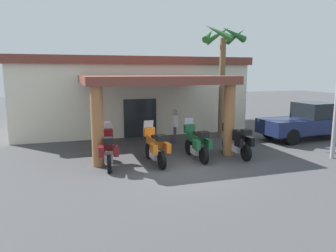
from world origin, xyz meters
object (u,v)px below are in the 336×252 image
object	(u,v)px
pickup_truck_navy	(309,122)
palm_tree_near_portico	(223,53)
motorcycle_maroon	(108,149)
pedestrian	(175,124)
motorcycle_orange	(155,146)
motel_building	(129,93)
motorcycle_black	(237,140)
motorcycle_green	(196,143)

from	to	relation	value
pickup_truck_navy	palm_tree_near_portico	size ratio (longest dim) A/B	0.86
motorcycle_maroon	pedestrian	size ratio (longest dim) A/B	1.30
pedestrian	motorcycle_maroon	bearing A→B (deg)	-119.63
pickup_truck_navy	pedestrian	bearing A→B (deg)	166.95
motorcycle_orange	motel_building	bearing A→B (deg)	-7.15
motel_building	motorcycle_maroon	size ratio (longest dim) A/B	6.20
motel_building	pickup_truck_navy	bearing A→B (deg)	-37.43
motorcycle_black	pedestrian	bearing A→B (deg)	25.92
pedestrian	palm_tree_near_portico	xyz separation A→B (m)	(2.89, 0.60, 3.54)
motorcycle_maroon	motorcycle_orange	size ratio (longest dim) A/B	1.00
motorcycle_maroon	motorcycle_green	bearing A→B (deg)	-84.21
motorcycle_black	motorcycle_green	bearing A→B (deg)	85.54
motorcycle_green	motorcycle_black	distance (m)	1.80
motorcycle_black	palm_tree_near_portico	bearing A→B (deg)	-18.21
motorcycle_orange	pedestrian	bearing A→B (deg)	-33.57
motorcycle_orange	pickup_truck_navy	distance (m)	9.28
motorcycle_orange	pickup_truck_navy	world-z (taller)	pickup_truck_navy
pedestrian	palm_tree_near_portico	bearing A→B (deg)	32.86
motorcycle_maroon	motorcycle_orange	bearing A→B (deg)	-88.90
motel_building	motorcycle_maroon	distance (m)	8.81
motorcycle_orange	pedestrian	size ratio (longest dim) A/B	1.30
motel_building	palm_tree_near_portico	size ratio (longest dim) A/B	2.24
pedestrian	motorcycle_black	bearing A→B (deg)	-43.06
motel_building	motorcycle_green	bearing A→B (deg)	-81.99
motorcycle_black	pedestrian	xyz separation A→B (m)	(-1.60, 3.30, 0.29)
motel_building	pickup_truck_navy	xyz separation A→B (m)	(8.35, -6.55, -1.31)
motel_building	motorcycle_black	world-z (taller)	motel_building
motorcycle_maroon	motorcycle_green	xyz separation A→B (m)	(3.60, -0.05, 0.00)
motorcycle_maroon	pedestrian	world-z (taller)	pedestrian
motorcycle_maroon	palm_tree_near_portico	xyz separation A→B (m)	(6.68, 3.71, 3.82)
motorcycle_orange	palm_tree_near_portico	size ratio (longest dim) A/B	0.36
motorcycle_green	motorcycle_black	bearing A→B (deg)	-94.14
motorcycle_black	palm_tree_near_portico	world-z (taller)	palm_tree_near_portico
pickup_truck_navy	palm_tree_near_portico	bearing A→B (deg)	152.71
motorcycle_maroon	pickup_truck_navy	xyz separation A→B (m)	(10.88, 1.74, 0.24)
motorcycle_green	palm_tree_near_portico	bearing A→B (deg)	-38.99
motorcycle_orange	motorcycle_green	distance (m)	1.80
motorcycle_maroon	pedestrian	xyz separation A→B (m)	(3.80, 3.11, 0.29)
motorcycle_green	pedestrian	size ratio (longest dim) A/B	1.30
palm_tree_near_portico	motorcycle_maroon	bearing A→B (deg)	-150.96
motorcycle_black	pedestrian	world-z (taller)	pedestrian
motel_building	motorcycle_maroon	xyz separation A→B (m)	(-2.52, -8.29, -1.55)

